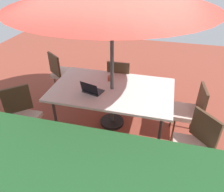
% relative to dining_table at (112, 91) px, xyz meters
% --- Properties ---
extents(ground_plane, '(10.00, 10.00, 0.02)m').
position_rel_dining_table_xyz_m(ground_plane, '(0.00, 0.00, -0.73)').
color(ground_plane, brown).
extents(dining_table, '(2.08, 1.26, 0.76)m').
position_rel_dining_table_xyz_m(dining_table, '(0.00, 0.00, 0.00)').
color(dining_table, white).
rests_on(dining_table, ground_plane).
extents(chair_southeast, '(0.58, 0.58, 0.98)m').
position_rel_dining_table_xyz_m(chair_southeast, '(1.33, -0.78, -0.17)').
color(chair_southeast, beige).
rests_on(chair_southeast, ground_plane).
extents(chair_northeast, '(0.59, 0.59, 0.98)m').
position_rel_dining_table_xyz_m(chair_northeast, '(1.30, 0.80, -0.17)').
color(chair_northeast, beige).
rests_on(chair_northeast, ground_plane).
extents(chair_northwest, '(0.59, 0.59, 0.98)m').
position_rel_dining_table_xyz_m(chair_northwest, '(-1.35, 0.78, -0.17)').
color(chair_northwest, beige).
rests_on(chair_northwest, ground_plane).
extents(chair_west, '(0.48, 0.47, 0.98)m').
position_rel_dining_table_xyz_m(chair_west, '(-1.33, -0.00, -0.17)').
color(chair_west, beige).
rests_on(chair_west, ground_plane).
extents(chair_south, '(0.46, 0.46, 0.98)m').
position_rel_dining_table_xyz_m(chair_south, '(0.04, -0.76, -0.17)').
color(chair_south, beige).
rests_on(chair_south, ground_plane).
extents(laptop, '(0.37, 0.32, 0.21)m').
position_rel_dining_table_xyz_m(laptop, '(0.29, 0.21, 0.09)').
color(laptop, '#2D2D33').
rests_on(laptop, dining_table).
extents(cup, '(0.08, 0.08, 0.09)m').
position_rel_dining_table_xyz_m(cup, '(0.11, -0.27, 0.09)').
color(cup, '#CC4C33').
rests_on(cup, dining_table).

